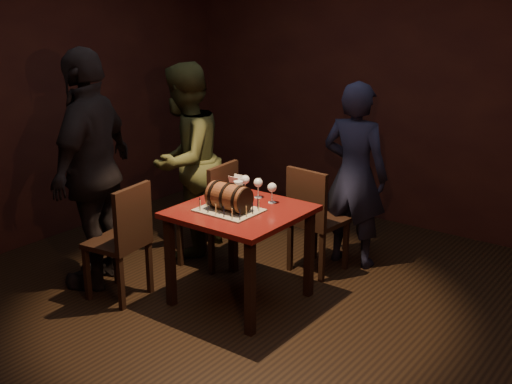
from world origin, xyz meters
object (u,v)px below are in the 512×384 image
Objects in this scene: wine_glass_left at (245,181)px; chair_left_front at (124,236)px; pint_of_ale at (238,191)px; person_back at (355,175)px; person_left_rear at (185,161)px; person_left_front at (93,170)px; pub_table at (240,223)px; chair_back at (313,215)px; wine_glass_mid at (258,184)px; barrel_cake at (229,197)px; chair_left_rear at (214,209)px; wine_glass_right at (272,188)px.

wine_glass_left is 0.17× the size of chair_left_front.
person_back is at bearing 63.79° from pint_of_ale.
person_left_rear reaches higher than pint_of_ale.
pint_of_ale is 1.17m from person_left_front.
pub_table is 0.97× the size of chair_left_front.
person_left_rear is at bearing -166.47° from chair_back.
person_left_front reaches higher than wine_glass_left.
person_back is at bearing 65.47° from wine_glass_mid.
wine_glass_mid is at bearing 100.60° from pub_table.
chair_back is 1.26m from person_left_rear.
person_left_front is at bearing -162.91° from barrel_cake.
wine_glass_mid is 0.09× the size of person_left_rear.
chair_left_rear is 0.58× the size of person_back.
wine_glass_left is 1.07× the size of pint_of_ale.
pint_of_ale is at bearing -26.19° from chair_left_rear.
barrel_cake is 0.94m from chair_back.
person_back is (0.93, 0.77, 0.28)m from chair_left_rear.
person_left_rear is (-1.18, -0.28, 0.34)m from chair_back.
barrel_cake is at bearing -113.58° from pub_table.
wine_glass_left is 1.00× the size of wine_glass_mid.
pub_table is 0.97× the size of chair_back.
pint_of_ale is 0.74m from chair_back.
barrel_cake reaches higher than chair_left_front.
chair_left_front reaches higher than pint_of_ale.
pint_of_ale is at bearing -118.70° from chair_back.
chair_left_rear is (-0.77, -0.38, 0.00)m from chair_back.
chair_left_rear reaches higher than pub_table.
barrel_cake is 0.28m from pint_of_ale.
barrel_cake is 0.42m from wine_glass_left.
person_left_front is (-1.15, -0.43, 0.32)m from pub_table.
wine_glass_mid is 1.00× the size of wine_glass_right.
wine_glass_mid is at bearing -9.01° from chair_left_rear.
person_back is at bearing 73.31° from barrel_cake.
pub_table is at bearing 35.01° from chair_left_front.
chair_back is at bearing 64.12° from person_back.
person_back is (0.37, 1.25, -0.06)m from barrel_cake.
wine_glass_mid is 1.11m from chair_left_front.
wine_glass_left is 1.00m from person_back.
wine_glass_left is at bearing 65.43° from person_left_rear.
chair_left_front is 0.54× the size of person_left_rear.
barrel_cake reaches higher than chair_back.
wine_glass_right is (0.14, 0.35, 0.01)m from barrel_cake.
wine_glass_left is at bearing -128.41° from chair_back.
person_left_rear reaches higher than wine_glass_mid.
pub_table is 6.00× the size of pint_of_ale.
chair_back and chair_left_rear have the same top height.
chair_back and chair_left_front have the same top height.
chair_left_front is (-0.73, -0.51, -0.12)m from pub_table.
wine_glass_right is (0.29, -0.04, 0.00)m from wine_glass_left.
barrel_cake is at bearing -68.86° from wine_glass_left.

